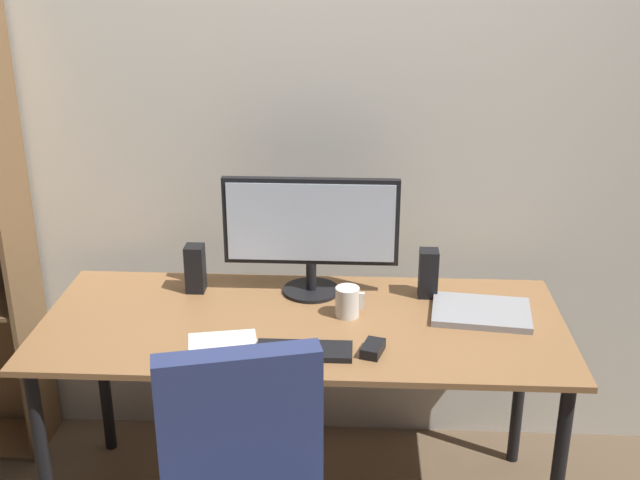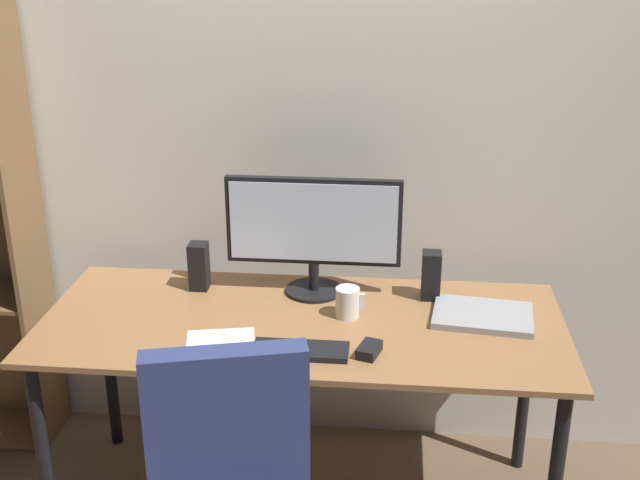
# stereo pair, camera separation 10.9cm
# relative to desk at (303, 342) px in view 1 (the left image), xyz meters

# --- Properties ---
(back_wall) EXTENTS (6.40, 0.10, 2.60)m
(back_wall) POSITION_rel_desk_xyz_m (0.00, 0.53, 0.64)
(back_wall) COLOR silver
(back_wall) RESTS_ON ground
(desk) EXTENTS (1.71, 0.73, 0.74)m
(desk) POSITION_rel_desk_xyz_m (0.00, 0.00, 0.00)
(desk) COLOR olive
(desk) RESTS_ON ground
(monitor) EXTENTS (0.60, 0.20, 0.42)m
(monitor) POSITION_rel_desk_xyz_m (0.02, 0.22, 0.32)
(monitor) COLOR black
(monitor) RESTS_ON desk
(keyboard) EXTENTS (0.29, 0.11, 0.02)m
(keyboard) POSITION_rel_desk_xyz_m (0.02, -0.21, 0.09)
(keyboard) COLOR black
(keyboard) RESTS_ON desk
(mouse) EXTENTS (0.08, 0.11, 0.03)m
(mouse) POSITION_rel_desk_xyz_m (0.23, -0.20, 0.09)
(mouse) COLOR black
(mouse) RESTS_ON desk
(coffee_mug) EXTENTS (0.10, 0.08, 0.10)m
(coffee_mug) POSITION_rel_desk_xyz_m (0.15, 0.04, 0.13)
(coffee_mug) COLOR white
(coffee_mug) RESTS_ON desk
(laptop) EXTENTS (0.35, 0.27, 0.02)m
(laptop) POSITION_rel_desk_xyz_m (0.59, 0.07, 0.09)
(laptop) COLOR #99999E
(laptop) RESTS_ON desk
(speaker_left) EXTENTS (0.06, 0.07, 0.17)m
(speaker_left) POSITION_rel_desk_xyz_m (-0.39, 0.21, 0.16)
(speaker_left) COLOR black
(speaker_left) RESTS_ON desk
(speaker_right) EXTENTS (0.06, 0.07, 0.17)m
(speaker_right) POSITION_rel_desk_xyz_m (0.42, 0.21, 0.16)
(speaker_right) COLOR black
(speaker_right) RESTS_ON desk
(paper_sheet) EXTENTS (0.26, 0.33, 0.00)m
(paper_sheet) POSITION_rel_desk_xyz_m (-0.22, -0.23, 0.08)
(paper_sheet) COLOR white
(paper_sheet) RESTS_ON desk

